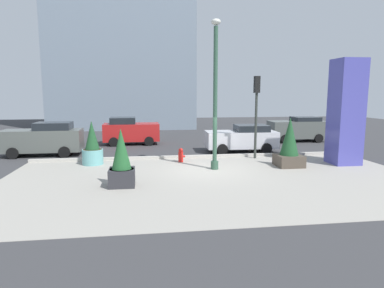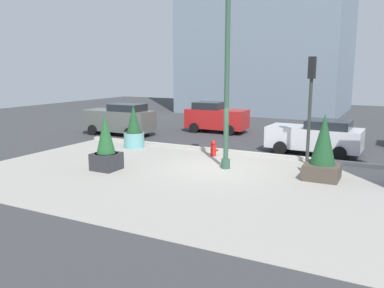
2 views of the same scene
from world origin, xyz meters
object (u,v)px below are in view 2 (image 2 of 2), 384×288
at_px(lamp_post, 227,85).
at_px(car_curb_west, 120,119).
at_px(potted_plant_curbside, 134,130).
at_px(fire_hydrant, 213,148).
at_px(traffic_light_corner, 311,92).
at_px(car_far_lane, 316,137).
at_px(potted_plant_by_pillar, 106,146).
at_px(potted_plant_mid_plaza, 323,152).
at_px(pedestrian_crossing, 329,136).
at_px(car_passing_lane, 216,117).

bearing_deg(lamp_post, car_curb_west, 151.54).
height_order(potted_plant_curbside, car_curb_west, potted_plant_curbside).
bearing_deg(lamp_post, fire_hydrant, 126.38).
distance_m(lamp_post, traffic_light_corner, 3.70).
height_order(potted_plant_curbside, traffic_light_corner, traffic_light_corner).
bearing_deg(car_far_lane, traffic_light_corner, -87.80).
height_order(potted_plant_curbside, fire_hydrant, potted_plant_curbside).
bearing_deg(potted_plant_by_pillar, car_far_lane, 45.61).
height_order(potted_plant_mid_plaza, fire_hydrant, potted_plant_mid_plaza).
bearing_deg(potted_plant_curbside, fire_hydrant, -0.34).
bearing_deg(traffic_light_corner, potted_plant_mid_plaza, -66.46).
height_order(potted_plant_mid_plaza, car_far_lane, potted_plant_mid_plaza).
bearing_deg(car_curb_west, fire_hydrant, -21.40).
distance_m(traffic_light_corner, car_far_lane, 3.18).
relative_size(traffic_light_corner, car_curb_west, 1.02).
height_order(car_curb_west, pedestrian_crossing, car_curb_west).
height_order(lamp_post, potted_plant_curbside, lamp_post).
bearing_deg(traffic_light_corner, car_passing_lane, 138.46).
bearing_deg(potted_plant_by_pillar, fire_hydrant, 57.27).
distance_m(lamp_post, potted_plant_curbside, 6.73).
xyz_separation_m(potted_plant_by_pillar, fire_hydrant, (2.79, 4.34, -0.62)).
distance_m(lamp_post, pedestrian_crossing, 6.34).
xyz_separation_m(car_curb_west, car_passing_lane, (4.84, 3.73, -0.01)).
relative_size(lamp_post, fire_hydrant, 9.25).
xyz_separation_m(car_curb_west, pedestrian_crossing, (12.44, -0.15, -0.09)).
bearing_deg(potted_plant_curbside, car_far_lane, 17.38).
bearing_deg(lamp_post, potted_plant_by_pillar, -150.20).
bearing_deg(car_curb_west, car_far_lane, -1.37).
xyz_separation_m(potted_plant_by_pillar, car_curb_west, (-4.92, 7.35, -0.02)).
bearing_deg(traffic_light_corner, potted_plant_curbside, -177.10).
bearing_deg(lamp_post, potted_plant_curbside, 161.80).
height_order(fire_hydrant, pedestrian_crossing, pedestrian_crossing).
bearing_deg(potted_plant_mid_plaza, pedestrian_crossing, 95.82).
bearing_deg(car_curb_west, potted_plant_by_pillar, -56.24).
bearing_deg(car_passing_lane, car_curb_west, -142.36).
height_order(traffic_light_corner, car_far_lane, traffic_light_corner).
bearing_deg(lamp_post, pedestrian_crossing, 55.29).
xyz_separation_m(car_passing_lane, pedestrian_crossing, (7.60, -3.89, -0.08)).
bearing_deg(traffic_light_corner, car_curb_west, 167.93).
xyz_separation_m(potted_plant_by_pillar, traffic_light_corner, (7.01, 4.80, 2.08)).
relative_size(potted_plant_by_pillar, traffic_light_corner, 0.50).
relative_size(potted_plant_by_pillar, car_far_lane, 0.52).
bearing_deg(car_far_lane, pedestrian_crossing, 12.01).
bearing_deg(potted_plant_mid_plaza, traffic_light_corner, 113.54).
bearing_deg(traffic_light_corner, potted_plant_by_pillar, -145.58).
distance_m(car_curb_west, car_passing_lane, 6.11).
height_order(potted_plant_by_pillar, traffic_light_corner, traffic_light_corner).
bearing_deg(car_far_lane, potted_plant_by_pillar, -134.39).
distance_m(potted_plant_curbside, fire_hydrant, 4.56).
bearing_deg(car_passing_lane, potted_plant_mid_plaza, -46.63).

